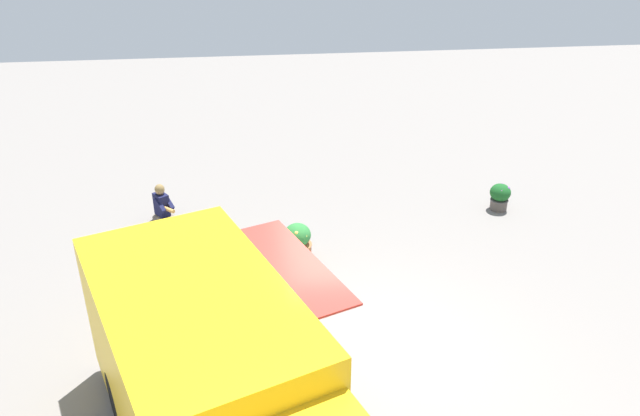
% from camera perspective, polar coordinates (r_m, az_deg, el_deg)
% --- Properties ---
extents(ground_plane, '(40.00, 40.00, 0.00)m').
position_cam_1_polar(ground_plane, '(9.89, 4.31, -13.25)').
color(ground_plane, gray).
extents(food_truck, '(5.79, 3.85, 2.24)m').
position_cam_1_polar(food_truck, '(7.65, -9.15, -17.20)').
color(food_truck, yellow).
rests_on(food_truck, ground_plane).
extents(person_customer, '(0.74, 0.67, 0.83)m').
position_cam_1_polar(person_customer, '(13.83, -14.20, 0.13)').
color(person_customer, '#7E6E5D').
rests_on(person_customer, ground_plane).
extents(planter_flowering_near, '(0.56, 0.56, 0.74)m').
position_cam_1_polar(planter_flowering_near, '(12.00, -2.07, -3.13)').
color(planter_flowering_near, '#B66940').
rests_on(planter_flowering_near, ground_plane).
extents(planter_flowering_far, '(0.46, 0.46, 0.61)m').
position_cam_1_polar(planter_flowering_far, '(14.43, 16.12, 1.06)').
color(planter_flowering_far, '#564F4A').
rests_on(planter_flowering_far, ground_plane).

